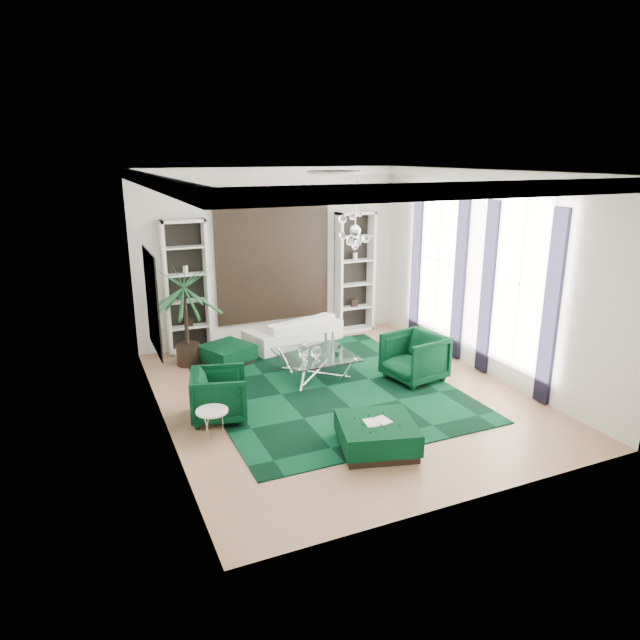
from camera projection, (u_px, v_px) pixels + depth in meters
name	position (u px, v px, depth m)	size (l,w,h in m)	color
floor	(341.00, 395.00, 10.01)	(6.00, 7.00, 0.02)	tan
ceiling	(343.00, 170.00, 8.93)	(6.00, 7.00, 0.02)	white
wall_back	(272.00, 256.00, 12.55)	(6.00, 0.02, 3.80)	silver
wall_front	(478.00, 354.00, 6.39)	(6.00, 0.02, 3.80)	silver
wall_left	(156.00, 308.00, 8.30)	(0.02, 7.00, 3.80)	silver
wall_right	(487.00, 274.00, 10.64)	(0.02, 7.00, 3.80)	silver
crown_molding	(343.00, 178.00, 8.96)	(6.00, 7.00, 0.18)	white
ceiling_medallion	(335.00, 172.00, 9.21)	(0.90, 0.90, 0.05)	white
tapestry	(273.00, 256.00, 12.51)	(2.50, 0.06, 2.80)	black
shelving_left	(187.00, 288.00, 11.76)	(0.90, 0.38, 2.80)	white
shelving_right	(355.00, 272.00, 13.27)	(0.90, 0.38, 2.80)	white
painting	(153.00, 302.00, 8.86)	(0.04, 1.30, 1.60)	black
window_near	(520.00, 284.00, 9.84)	(0.03, 1.10, 2.90)	white
curtain_near_a	(551.00, 309.00, 9.21)	(0.07, 0.30, 3.25)	black
curtain_near_b	(487.00, 289.00, 10.58)	(0.07, 0.30, 3.25)	black
window_far	(439.00, 261.00, 11.95)	(0.03, 1.10, 2.90)	white
curtain_far_a	(460.00, 280.00, 11.32)	(0.07, 0.30, 3.25)	black
curtain_far_b	(416.00, 266.00, 12.69)	(0.07, 0.30, 3.25)	black
rug	(326.00, 387.00, 10.30)	(4.20, 5.00, 0.02)	black
sofa	(294.00, 330.00, 12.54)	(2.20, 0.86, 0.64)	white
armchair_left	(219.00, 395.00, 9.00)	(0.85, 0.88, 0.80)	black
armchair_right	(414.00, 357.00, 10.53)	(0.95, 0.98, 0.89)	black
coffee_table	(316.00, 365.00, 10.73)	(1.33, 1.33, 0.46)	white
ottoman_side	(227.00, 354.00, 11.42)	(0.87, 0.87, 0.39)	black
ottoman_front	(377.00, 436.00, 8.10)	(1.05, 1.05, 0.42)	black
book	(377.00, 421.00, 8.04)	(0.38, 0.26, 0.03)	white
side_table	(213.00, 425.00, 8.38)	(0.47, 0.47, 0.45)	white
palm	(185.00, 303.00, 11.07)	(1.60, 1.60, 2.56)	#1D6030
chandelier	(355.00, 231.00, 9.33)	(0.74, 0.74, 0.67)	white
table_plant	(338.00, 350.00, 10.51)	(0.14, 0.11, 0.25)	#1D6030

